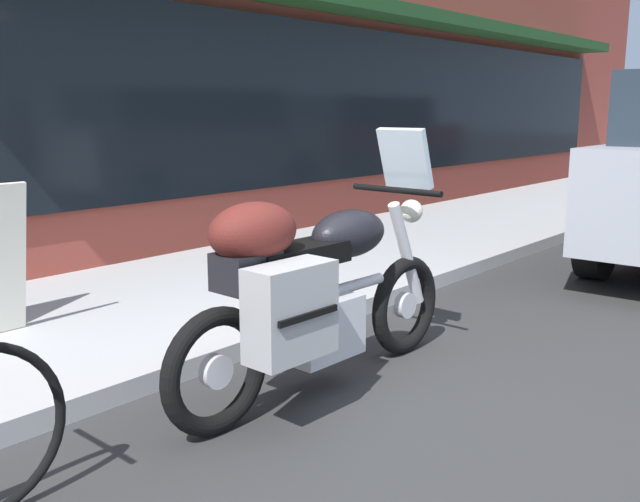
% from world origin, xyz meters
% --- Properties ---
extents(ground_plane, '(80.00, 80.00, 0.00)m').
position_xyz_m(ground_plane, '(0.00, 0.00, 0.00)').
color(ground_plane, '#303030').
extents(sidewalk_curb, '(30.00, 2.45, 0.12)m').
position_xyz_m(sidewalk_curb, '(9.00, 2.46, 0.06)').
color(sidewalk_curb, '#ACACAC').
rests_on(sidewalk_curb, ground_plane).
extents(touring_motorcycle, '(2.11, 0.64, 1.38)m').
position_xyz_m(touring_motorcycle, '(-0.13, 0.57, 0.60)').
color(touring_motorcycle, black).
rests_on(touring_motorcycle, ground_plane).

